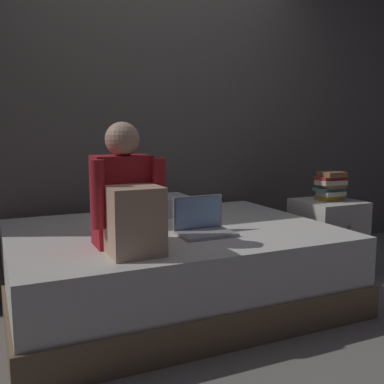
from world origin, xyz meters
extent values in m
plane|color=gray|center=(0.00, 0.00, 0.00)|extent=(8.00, 8.00, 0.00)
cube|color=#605B56|center=(0.00, 1.20, 1.35)|extent=(5.60, 0.10, 2.70)
cube|color=#7A6047|center=(-0.20, 0.30, 0.10)|extent=(2.00, 1.50, 0.19)
cube|color=silver|center=(-0.20, 0.30, 0.34)|extent=(1.96, 1.46, 0.29)
cube|color=beige|center=(1.10, 0.34, 0.28)|extent=(0.44, 0.44, 0.56)
sphere|color=gray|center=(1.10, 0.12, 0.41)|extent=(0.04, 0.04, 0.04)
cube|color=#B21E28|center=(-0.59, 0.03, 0.72)|extent=(0.30, 0.20, 0.48)
sphere|color=tan|center=(-0.59, 0.00, 1.05)|extent=(0.18, 0.18, 0.18)
cube|color=tan|center=(-0.59, -0.19, 0.65)|extent=(0.26, 0.24, 0.34)
cylinder|color=#B21E28|center=(-0.75, -0.11, 0.78)|extent=(0.07, 0.07, 0.34)
cylinder|color=#B21E28|center=(-0.43, -0.11, 0.78)|extent=(0.07, 0.07, 0.34)
cube|color=#9EA0A5|center=(-0.09, 0.01, 0.49)|extent=(0.32, 0.22, 0.02)
cube|color=#9EA0A5|center=(-0.09, 0.13, 0.60)|extent=(0.32, 0.01, 0.20)
cube|color=#8CB2EA|center=(-0.09, 0.12, 0.60)|extent=(0.29, 0.00, 0.18)
cube|color=silver|center=(-0.17, 0.75, 0.55)|extent=(0.56, 0.36, 0.13)
cube|color=gold|center=(1.12, 0.35, 0.58)|extent=(0.18, 0.13, 0.04)
cube|color=beige|center=(1.11, 0.33, 0.62)|extent=(0.18, 0.13, 0.03)
cube|color=teal|center=(1.12, 0.36, 0.65)|extent=(0.21, 0.13, 0.03)
cube|color=brown|center=(1.13, 0.35, 0.67)|extent=(0.19, 0.14, 0.03)
cube|color=beige|center=(1.11, 0.34, 0.70)|extent=(0.21, 0.13, 0.03)
cube|color=#9E2D28|center=(1.13, 0.36, 0.73)|extent=(0.22, 0.15, 0.03)
cube|color=brown|center=(1.12, 0.34, 0.76)|extent=(0.17, 0.15, 0.04)
camera|label=1|loc=(-1.24, -2.28, 1.10)|focal=42.17mm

